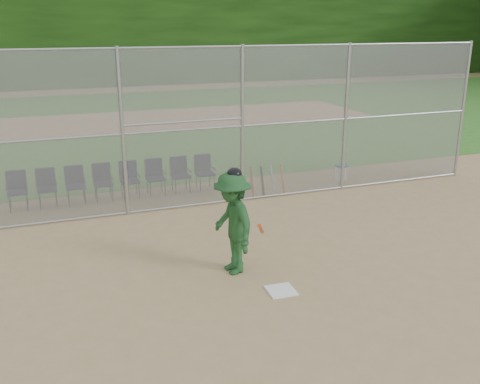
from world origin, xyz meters
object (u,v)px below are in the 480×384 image
object	(u,v)px
home_plate	(281,290)
batter_at_plate	(233,223)
water_cooler	(341,172)
chair_0	(17,191)

from	to	relation	value
home_plate	batter_at_plate	bearing A→B (deg)	116.72
home_plate	water_cooler	bearing A→B (deg)	51.14
home_plate	chair_0	xyz separation A→B (m)	(-4.37, 6.23, 0.47)
home_plate	chair_0	size ratio (longest dim) A/B	0.50
batter_at_plate	chair_0	bearing A→B (deg)	126.58
home_plate	water_cooler	xyz separation A→B (m)	(4.58, 5.68, 0.23)
batter_at_plate	chair_0	size ratio (longest dim) A/B	2.11
home_plate	batter_at_plate	xyz separation A→B (m)	(-0.52, 1.04, 0.97)
batter_at_plate	water_cooler	xyz separation A→B (m)	(5.10, 4.64, -0.74)
water_cooler	chair_0	xyz separation A→B (m)	(-8.95, 0.55, 0.24)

